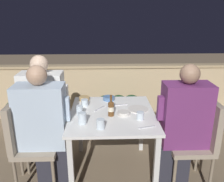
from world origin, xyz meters
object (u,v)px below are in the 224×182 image
at_px(chair_left_far, 30,122).
at_px(person_purple_stripe, 181,128).
at_px(chair_right_near, 200,135).
at_px(beer_bottle, 111,108).
at_px(chair_left_near, 26,137).
at_px(person_white_polo, 47,114).
at_px(chair_right_far, 192,120).
at_px(person_blue_shirt, 46,129).
at_px(potted_plant, 20,116).

height_order(chair_left_far, person_purple_stripe, person_purple_stripe).
bearing_deg(chair_left_far, chair_right_near, -11.12).
bearing_deg(beer_bottle, person_purple_stripe, -10.29).
height_order(chair_right_near, person_purple_stripe, person_purple_stripe).
height_order(chair_left_near, chair_left_far, same).
height_order(chair_left_near, person_purple_stripe, person_purple_stripe).
xyz_separation_m(person_white_polo, chair_right_far, (1.68, 0.00, -0.10)).
height_order(chair_left_near, person_blue_shirt, person_blue_shirt).
bearing_deg(person_white_polo, chair_left_far, -180.00).
relative_size(chair_left_far, chair_right_near, 1.00).
bearing_deg(chair_left_near, beer_bottle, 7.16).
bearing_deg(person_white_polo, potted_plant, 133.46).
relative_size(chair_right_near, person_purple_stripe, 0.72).
distance_m(chair_right_near, person_purple_stripe, 0.22).
bearing_deg(chair_left_near, person_blue_shirt, -0.00).
relative_size(person_purple_stripe, chair_right_far, 1.38).
bearing_deg(chair_left_near, chair_right_far, 10.67).
distance_m(person_white_polo, beer_bottle, 0.77).
xyz_separation_m(chair_right_far, potted_plant, (-2.20, 0.54, -0.17)).
bearing_deg(beer_bottle, chair_left_near, -172.84).
relative_size(chair_left_near, chair_left_far, 1.00).
relative_size(chair_left_near, potted_plant, 1.44).
bearing_deg(potted_plant, chair_right_near, -22.83).
bearing_deg(chair_right_near, person_purple_stripe, -180.00).
bearing_deg(chair_right_near, chair_left_near, 179.36).
relative_size(person_purple_stripe, beer_bottle, 5.84).
distance_m(chair_left_near, chair_right_far, 1.85).
height_order(person_blue_shirt, chair_right_far, person_blue_shirt).
relative_size(person_blue_shirt, person_purple_stripe, 1.00).
bearing_deg(chair_right_far, person_blue_shirt, -168.04).
bearing_deg(person_blue_shirt, potted_plant, 123.16).
relative_size(chair_right_near, potted_plant, 1.44).
xyz_separation_m(chair_left_near, potted_plant, (-0.37, 0.88, -0.17)).
bearing_deg(beer_bottle, potted_plant, 147.94).
xyz_separation_m(person_purple_stripe, potted_plant, (-1.94, 0.90, -0.25)).
bearing_deg(chair_right_near, potted_plant, 157.17).
distance_m(person_blue_shirt, chair_left_far, 0.44).
height_order(person_blue_shirt, person_purple_stripe, person_purple_stripe).
height_order(person_blue_shirt, chair_left_far, person_blue_shirt).
xyz_separation_m(chair_left_near, person_blue_shirt, (0.20, -0.00, 0.08)).
bearing_deg(chair_left_near, potted_plant, 112.99).
xyz_separation_m(chair_right_near, beer_bottle, (-0.91, 0.13, 0.26)).
relative_size(chair_left_far, beer_bottle, 4.22).
xyz_separation_m(person_white_polo, beer_bottle, (0.72, -0.23, 0.16)).
bearing_deg(chair_left_far, potted_plant, 119.96).
height_order(chair_left_near, potted_plant, chair_left_near).
distance_m(chair_left_far, person_white_polo, 0.22).
bearing_deg(chair_right_far, beer_bottle, -166.26).
bearing_deg(chair_left_near, person_white_polo, 67.70).
distance_m(chair_left_near, chair_right_near, 1.77).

